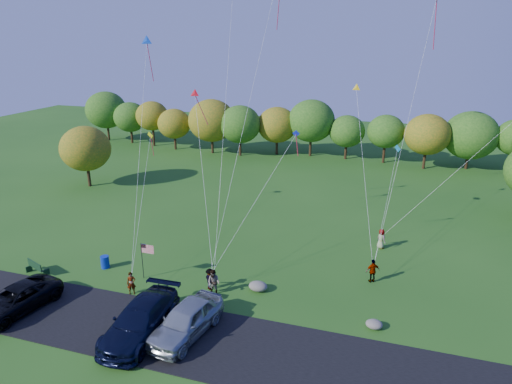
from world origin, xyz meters
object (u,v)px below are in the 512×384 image
Objects in this scene: minivan_silver at (186,320)px; flyer_b at (214,282)px; minivan_navy at (140,320)px; flyer_e at (381,239)px; flyer_c at (210,279)px; trash_barrel at (105,262)px; minivan_dark at (15,300)px; park_bench at (36,267)px; flyer_a at (131,283)px; flyer_d at (373,271)px.

flyer_b is at bearing 101.96° from minivan_silver.
flyer_e is (12.60, 15.97, -0.17)m from minivan_navy.
flyer_c is at bearing 140.73° from flyer_b.
flyer_c reaches higher than trash_barrel.
minivan_navy is 6.93× the size of trash_barrel.
minivan_navy is 5.82m from flyer_b.
minivan_dark is 1.02× the size of minivan_silver.
minivan_navy is 11.79m from park_bench.
minivan_navy is at bearing 11.83° from minivan_dark.
minivan_navy reaches higher than flyer_b.
flyer_a reaches higher than park_bench.
flyer_a is at bearing 126.81° from minivan_navy.
minivan_navy is at bearing -106.01° from flyer_b.
flyer_b is 0.78m from flyer_c.
minivan_navy is (8.72, 0.27, 0.15)m from minivan_dark.
flyer_d is (15.27, 6.49, 0.07)m from flyer_a.
minivan_dark is 3.27× the size of flyer_d.
minivan_dark is 23.52m from flyer_d.
flyer_c is 0.88× the size of flyer_d.
flyer_a is 5.23m from flyer_c.
flyer_d is 24.22m from park_bench.
flyer_e is at bearing 50.25° from minivan_navy.
minivan_navy reaches higher than trash_barrel.
minivan_silver is 3.07× the size of flyer_b.
minivan_silver is at bearing -57.81° from flyer_a.
flyer_a is 16.59m from flyer_d.
flyer_e reaches higher than minivan_dark.
flyer_a is at bearing -155.51° from flyer_b.
minivan_dark is at bearing -145.48° from flyer_b.
trash_barrel is at bearing 49.22° from park_bench.
flyer_d is 0.97× the size of park_bench.
flyer_d reaches higher than flyer_c.
trash_barrel is at bearing 117.00° from flyer_a.
flyer_e is (0.27, 5.75, -0.04)m from flyer_d.
park_bench is at bearing 176.27° from minivan_silver.
flyer_e is at bearing -98.82° from flyer_c.
minivan_dark is at bearing -105.84° from trash_barrel.
park_bench is 1.91× the size of trash_barrel.
flyer_d reaches higher than flyer_e.
trash_barrel is (-3.91, 2.59, -0.33)m from flyer_a.
flyer_e is (21.32, 16.24, -0.02)m from minivan_dark.
minivan_dark is 3.13× the size of flyer_b.
flyer_e reaches higher than park_bench.
flyer_b is at bearing 26.17° from park_bench.
flyer_d is at bearing 130.96° from flyer_e.
minivan_silver is at bearing 15.39° from minivan_dark.
minivan_dark reaches higher than flyer_c.
minivan_silver reaches higher than flyer_d.
flyer_a is at bearing 81.83° from flyer_e.
flyer_e is (10.07, 15.19, -0.18)m from minivan_silver.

